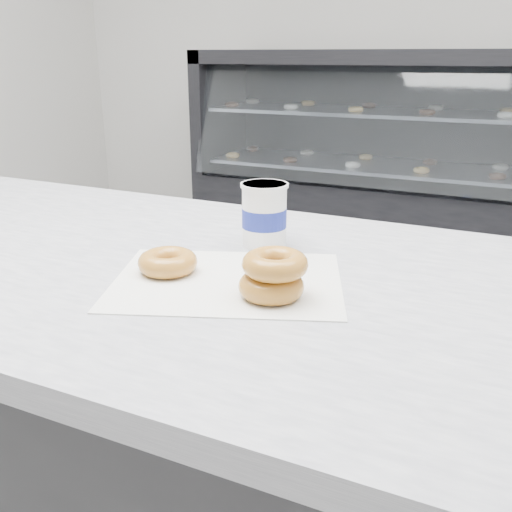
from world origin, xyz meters
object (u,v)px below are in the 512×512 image
(donut_single, at_px, (168,262))
(counter, at_px, (100,449))
(display_case, at_px, (391,181))
(donut_stack, at_px, (273,275))
(coffee_cup, at_px, (264,214))

(donut_single, bearing_deg, counter, 167.12)
(display_case, height_order, donut_stack, display_case)
(counter, height_order, display_case, display_case)
(donut_stack, bearing_deg, donut_single, 174.34)
(counter, xyz_separation_m, coffee_cup, (0.31, 0.14, 0.51))
(donut_single, xyz_separation_m, coffee_cup, (0.08, 0.19, 0.04))
(counter, xyz_separation_m, display_case, (0.00, 2.72, 0.04))
(display_case, xyz_separation_m, donut_stack, (0.42, -2.79, 0.44))
(coffee_cup, bearing_deg, display_case, 106.66)
(coffee_cup, bearing_deg, counter, -146.13)
(donut_single, height_order, coffee_cup, coffee_cup)
(display_case, xyz_separation_m, coffee_cup, (0.31, -2.58, 0.47))
(donut_single, xyz_separation_m, donut_stack, (0.19, -0.02, 0.02))
(donut_stack, height_order, coffee_cup, coffee_cup)
(donut_stack, bearing_deg, coffee_cup, 117.33)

